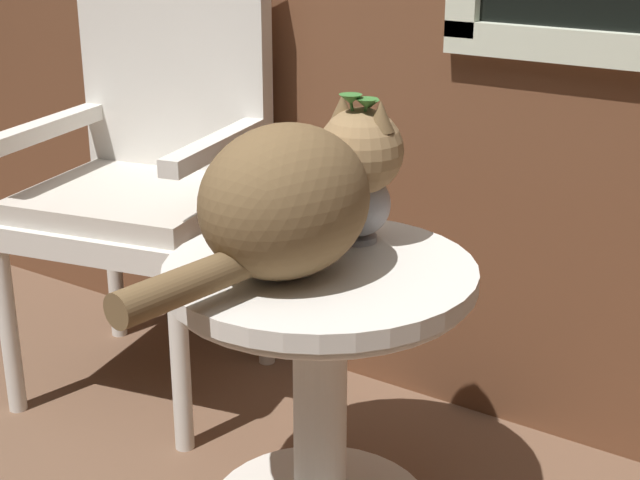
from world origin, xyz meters
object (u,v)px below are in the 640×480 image
at_px(wicker_chair, 151,163).
at_px(wicker_side_table, 320,351).
at_px(pewter_vase_with_ivy, 358,194).
at_px(cat, 295,195).

bearing_deg(wicker_chair, wicker_side_table, -22.92).
bearing_deg(pewter_vase_with_ivy, wicker_side_table, -85.53).
distance_m(wicker_side_table, wicker_chair, 0.79).
bearing_deg(wicker_side_table, wicker_chair, 157.08).
xyz_separation_m(cat, pewter_vase_with_ivy, (0.01, 0.19, -0.05)).
height_order(wicker_side_table, cat, cat).
distance_m(wicker_side_table, cat, 0.32).
relative_size(wicker_side_table, wicker_chair, 0.55).
xyz_separation_m(wicker_side_table, cat, (-0.02, -0.04, 0.32)).
relative_size(wicker_chair, cat, 1.58).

